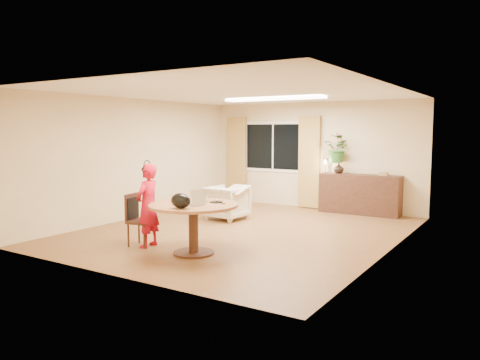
# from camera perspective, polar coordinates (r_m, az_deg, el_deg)

# --- Properties ---
(floor) EXTENTS (6.50, 6.50, 0.00)m
(floor) POSITION_cam_1_polar(r_m,az_deg,el_deg) (8.96, 0.39, -6.26)
(floor) COLOR brown
(floor) RESTS_ON ground
(ceiling) EXTENTS (6.50, 6.50, 0.00)m
(ceiling) POSITION_cam_1_polar(r_m,az_deg,el_deg) (8.78, 0.41, 10.55)
(ceiling) COLOR white
(ceiling) RESTS_ON wall_back
(wall_back) EXTENTS (5.50, 0.00, 5.50)m
(wall_back) POSITION_cam_1_polar(r_m,az_deg,el_deg) (11.66, 8.86, 2.97)
(wall_back) COLOR tan
(wall_back) RESTS_ON floor
(wall_left) EXTENTS (0.00, 6.50, 6.50)m
(wall_left) POSITION_cam_1_polar(r_m,az_deg,el_deg) (10.49, -12.49, 2.56)
(wall_left) COLOR tan
(wall_left) RESTS_ON floor
(wall_right) EXTENTS (0.00, 6.50, 6.50)m
(wall_right) POSITION_cam_1_polar(r_m,az_deg,el_deg) (7.70, 18.08, 1.21)
(wall_right) COLOR tan
(wall_right) RESTS_ON floor
(window) EXTENTS (1.70, 0.03, 1.30)m
(window) POSITION_cam_1_polar(r_m,az_deg,el_deg) (12.11, 4.05, 4.08)
(window) COLOR white
(window) RESTS_ON wall_back
(curtain_left) EXTENTS (0.55, 0.08, 2.25)m
(curtain_left) POSITION_cam_1_polar(r_m,az_deg,el_deg) (12.59, -0.35, 2.55)
(curtain_left) COLOR olive
(curtain_left) RESTS_ON wall_back
(curtain_right) EXTENTS (0.55, 0.08, 2.25)m
(curtain_right) POSITION_cam_1_polar(r_m,az_deg,el_deg) (11.60, 8.43, 2.19)
(curtain_right) COLOR olive
(curtain_right) RESTS_ON wall_back
(ceiling_panel) EXTENTS (2.20, 0.35, 0.05)m
(ceiling_panel) POSITION_cam_1_polar(r_m,az_deg,el_deg) (9.82, 4.15, 9.85)
(ceiling_panel) COLOR white
(ceiling_panel) RESTS_ON ceiling
(dining_table) EXTENTS (1.38, 1.38, 0.78)m
(dining_table) POSITION_cam_1_polar(r_m,az_deg,el_deg) (7.27, -5.71, -4.23)
(dining_table) COLOR brown
(dining_table) RESTS_ON floor
(dining_chair) EXTENTS (0.48, 0.45, 0.87)m
(dining_chair) POSITION_cam_1_polar(r_m,az_deg,el_deg) (7.94, -11.95, -4.79)
(dining_chair) COLOR black
(dining_chair) RESTS_ON floor
(child) EXTENTS (0.54, 0.39, 1.37)m
(child) POSITION_cam_1_polar(r_m,az_deg,el_deg) (7.81, -11.17, -3.08)
(child) COLOR red
(child) RESTS_ON floor
(laptop) EXTENTS (0.42, 0.33, 0.25)m
(laptop) POSITION_cam_1_polar(r_m,az_deg,el_deg) (7.20, -5.96, -1.98)
(laptop) COLOR #B7B7BC
(laptop) RESTS_ON dining_table
(tumbler) EXTENTS (0.09, 0.09, 0.11)m
(tumbler) POSITION_cam_1_polar(r_m,az_deg,el_deg) (7.41, -4.15, -2.28)
(tumbler) COLOR white
(tumbler) RESTS_ON dining_table
(wine_glass) EXTENTS (0.10, 0.10, 0.22)m
(wine_glass) POSITION_cam_1_polar(r_m,az_deg,el_deg) (7.19, -2.07, -2.09)
(wine_glass) COLOR white
(wine_glass) RESTS_ON dining_table
(pot_lid) EXTENTS (0.21, 0.21, 0.03)m
(pot_lid) POSITION_cam_1_polar(r_m,az_deg,el_deg) (7.35, -2.91, -2.63)
(pot_lid) COLOR white
(pot_lid) RESTS_ON dining_table
(handbag) EXTENTS (0.36, 0.24, 0.22)m
(handbag) POSITION_cam_1_polar(r_m,az_deg,el_deg) (6.83, -7.24, -2.53)
(handbag) COLOR black
(handbag) RESTS_ON dining_table
(armchair) EXTENTS (0.80, 0.82, 0.72)m
(armchair) POSITION_cam_1_polar(r_m,az_deg,el_deg) (10.11, -1.58, -2.78)
(armchair) COLOR beige
(armchair) RESTS_ON floor
(throw) EXTENTS (0.47, 0.57, 0.03)m
(throw) POSITION_cam_1_polar(r_m,az_deg,el_deg) (9.92, -0.51, -0.75)
(throw) COLOR beige
(throw) RESTS_ON armchair
(sideboard) EXTENTS (1.83, 0.45, 0.91)m
(sideboard) POSITION_cam_1_polar(r_m,az_deg,el_deg) (11.07, 14.39, -1.70)
(sideboard) COLOR black
(sideboard) RESTS_ON floor
(vase) EXTENTS (0.26, 0.26, 0.25)m
(vase) POSITION_cam_1_polar(r_m,az_deg,el_deg) (11.17, 11.94, 1.43)
(vase) COLOR black
(vase) RESTS_ON sideboard
(bouquet) EXTENTS (0.72, 0.66, 0.66)m
(bouquet) POSITION_cam_1_polar(r_m,az_deg,el_deg) (11.16, 11.84, 3.76)
(bouquet) COLOR #266528
(bouquet) RESTS_ON vase
(book_stack) EXTENTS (0.23, 0.20, 0.08)m
(book_stack) POSITION_cam_1_polar(r_m,az_deg,el_deg) (10.86, 17.09, 0.73)
(book_stack) COLOR #8D5F48
(book_stack) RESTS_ON sideboard
(desk_lamp) EXTENTS (0.16, 0.16, 0.36)m
(desk_lamp) POSITION_cam_1_polar(r_m,az_deg,el_deg) (11.23, 10.37, 1.77)
(desk_lamp) COLOR black
(desk_lamp) RESTS_ON sideboard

